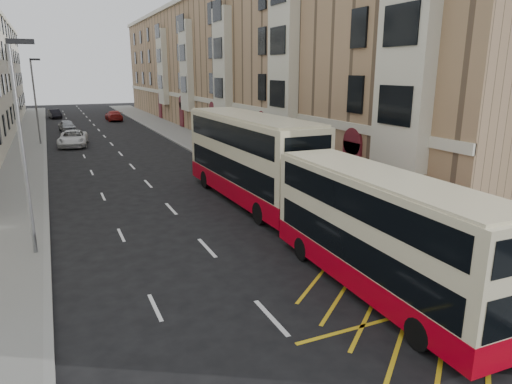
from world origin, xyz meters
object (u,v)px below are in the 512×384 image
street_lamp_far (35,97)px  car_dark (55,114)px  car_red (114,116)px  white_van (73,138)px  car_silver (67,126)px  pedestrian_far (477,269)px  street_lamp_near (22,138)px  double_decker_front (379,233)px  double_decker_rear (249,158)px

street_lamp_far → car_dark: bearing=86.2°
car_red → white_van: bearing=72.8°
white_van → car_silver: size_ratio=1.35×
pedestrian_far → street_lamp_near: bearing=-3.7°
double_decker_front → car_red: (-0.70, 58.14, -1.28)m
pedestrian_far → car_red: pedestrian_far is taller
street_lamp_near → white_van: 28.51m
street_lamp_near → pedestrian_far: bearing=-37.3°
car_red → car_silver: bearing=56.6°
double_decker_front → car_silver: bearing=100.2°
white_van → pedestrian_far: bearing=-68.5°
double_decker_front → double_decker_rear: (0.47, 11.53, 0.41)m
street_lamp_near → white_van: size_ratio=1.47×
street_lamp_far → car_dark: 27.82m
white_van → street_lamp_near: bearing=-88.9°
pedestrian_far → car_silver: pedestrian_far is taller
double_decker_rear → pedestrian_far: bearing=-82.9°
double_decker_front → car_dark: size_ratio=2.42×
double_decker_front → white_van: (-7.40, 35.95, -1.26)m
street_lamp_far → car_silver: (2.83, 9.94, -3.95)m
double_decker_rear → car_silver: bearing=101.0°
pedestrian_far → white_van: (-9.85, 37.76, -0.31)m
street_lamp_near → car_red: (9.55, 50.29, -3.90)m
pedestrian_far → white_van: pedestrian_far is taller
double_decker_front → car_silver: 48.39m
white_van → car_dark: 29.40m
car_red → double_decker_rear: bearing=91.0°
street_lamp_far → pedestrian_far: size_ratio=4.37×
double_decker_rear → car_dark: double_decker_rear is taller
double_decker_rear → white_van: double_decker_rear is taller
double_decker_rear → street_lamp_near: bearing=-162.4°
street_lamp_far → car_red: (9.55, 20.29, -3.90)m
pedestrian_far → car_red: (-3.15, 59.95, -0.33)m
car_dark → double_decker_front: bearing=-91.7°
pedestrian_far → car_dark: size_ratio=0.45×
white_van → car_dark: size_ratio=1.32×
street_lamp_near → street_lamp_far: bearing=90.0°
pedestrian_far → white_van: size_ratio=0.34×
street_lamp_far → white_van: size_ratio=1.47×
car_dark → street_lamp_near: bearing=-100.9°
street_lamp_far → pedestrian_far: bearing=-72.2°
white_van → car_silver: (-0.03, 11.84, -0.07)m
double_decker_front → pedestrian_far: double_decker_front is taller
street_lamp_near → car_dark: (1.80, 57.48, -3.96)m
white_van → car_silver: white_van is taller
street_lamp_near → car_dark: size_ratio=1.95×
car_silver → car_dark: (-1.02, 17.54, -0.01)m
street_lamp_near → pedestrian_far: (12.70, -9.66, -3.57)m
pedestrian_far → street_lamp_far: bearing=-38.6°
pedestrian_far → double_decker_front: bearing=-2.9°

